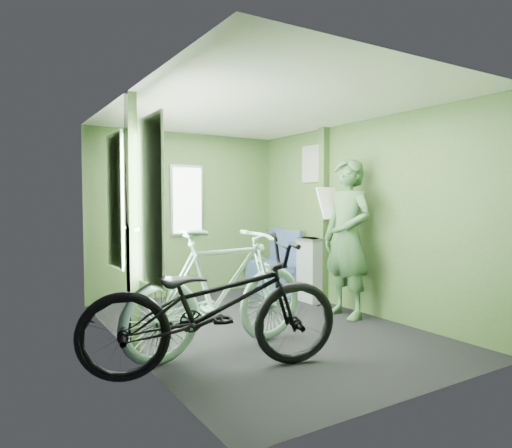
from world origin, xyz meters
The scene contains 6 objects.
room centered at (-0.04, 0.04, 1.44)m, with size 4.00×4.02×2.31m.
bicycle_black centered at (-0.99, -0.89, 0.00)m, with size 0.71×2.04×1.07m, color black.
bicycle_mint centered at (-0.72, -0.49, 0.00)m, with size 0.53×1.86×1.12m, color #84B998.
passenger centered at (1.10, -0.12, 0.92)m, with size 0.47×0.73×1.83m.
waste_box centered at (1.26, 0.73, 0.42)m, with size 0.25×0.35×0.85m, color gray.
bench_seat centered at (1.15, 1.45, 0.27)m, with size 0.57×0.92×0.93m.
Camera 1 is at (-2.54, -4.04, 1.35)m, focal length 32.00 mm.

